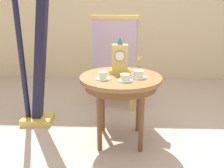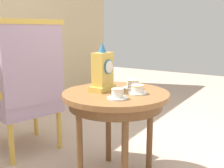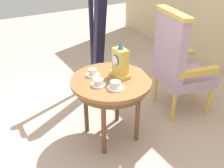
{
  "view_description": "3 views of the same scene",
  "coord_description": "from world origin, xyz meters",
  "px_view_note": "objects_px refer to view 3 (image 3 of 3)",
  "views": [
    {
      "loc": [
        0.01,
        -1.99,
        1.22
      ],
      "look_at": [
        -0.07,
        0.15,
        0.53
      ],
      "focal_mm": 38.27,
      "sensor_mm": 36.0,
      "label": 1
    },
    {
      "loc": [
        -1.49,
        -0.88,
        1.06
      ],
      "look_at": [
        0.05,
        0.11,
        0.68
      ],
      "focal_mm": 42.45,
      "sensor_mm": 36.0,
      "label": 2
    },
    {
      "loc": [
        1.77,
        -0.99,
        1.75
      ],
      "look_at": [
        0.09,
        0.01,
        0.64
      ],
      "focal_mm": 41.76,
      "sensor_mm": 36.0,
      "label": 3
    }
  ],
  "objects_px": {
    "mantel_clock": "(120,63)",
    "teacup_right": "(98,83)",
    "side_table": "(111,87)",
    "teacup_left": "(93,73)",
    "teacup_center": "(116,85)",
    "armchair": "(178,62)",
    "harp": "(97,39)"
  },
  "relations": [
    {
      "from": "side_table",
      "to": "teacup_right",
      "type": "distance_m",
      "value": 0.18
    },
    {
      "from": "side_table",
      "to": "teacup_left",
      "type": "bearing_deg",
      "value": -144.79
    },
    {
      "from": "side_table",
      "to": "teacup_left",
      "type": "height_order",
      "value": "teacup_left"
    },
    {
      "from": "teacup_center",
      "to": "mantel_clock",
      "type": "distance_m",
      "value": 0.25
    },
    {
      "from": "armchair",
      "to": "harp",
      "type": "bearing_deg",
      "value": -147.96
    },
    {
      "from": "teacup_center",
      "to": "teacup_left",
      "type": "bearing_deg",
      "value": -168.8
    },
    {
      "from": "teacup_left",
      "to": "teacup_right",
      "type": "relative_size",
      "value": 0.98
    },
    {
      "from": "side_table",
      "to": "teacup_right",
      "type": "relative_size",
      "value": 5.64
    },
    {
      "from": "teacup_left",
      "to": "teacup_center",
      "type": "distance_m",
      "value": 0.31
    },
    {
      "from": "mantel_clock",
      "to": "harp",
      "type": "bearing_deg",
      "value": 165.38
    },
    {
      "from": "teacup_right",
      "to": "armchair",
      "type": "xyz_separation_m",
      "value": [
        -0.08,
        1.0,
        -0.07
      ]
    },
    {
      "from": "teacup_center",
      "to": "armchair",
      "type": "bearing_deg",
      "value": 102.63
    },
    {
      "from": "mantel_clock",
      "to": "teacup_right",
      "type": "bearing_deg",
      "value": -78.59
    },
    {
      "from": "teacup_center",
      "to": "armchair",
      "type": "xyz_separation_m",
      "value": [
        -0.2,
        0.9,
        -0.08
      ]
    },
    {
      "from": "armchair",
      "to": "harp",
      "type": "distance_m",
      "value": 0.99
    },
    {
      "from": "teacup_right",
      "to": "mantel_clock",
      "type": "relative_size",
      "value": 0.39
    },
    {
      "from": "teacup_right",
      "to": "armchair",
      "type": "height_order",
      "value": "armchair"
    },
    {
      "from": "harp",
      "to": "teacup_center",
      "type": "bearing_deg",
      "value": -19.8
    },
    {
      "from": "armchair",
      "to": "harp",
      "type": "height_order",
      "value": "harp"
    },
    {
      "from": "teacup_right",
      "to": "teacup_center",
      "type": "distance_m",
      "value": 0.15
    },
    {
      "from": "mantel_clock",
      "to": "armchair",
      "type": "relative_size",
      "value": 0.29
    },
    {
      "from": "teacup_center",
      "to": "harp",
      "type": "xyz_separation_m",
      "value": [
        -1.04,
        0.37,
        0.02
      ]
    },
    {
      "from": "teacup_center",
      "to": "armchair",
      "type": "distance_m",
      "value": 0.92
    },
    {
      "from": "side_table",
      "to": "harp",
      "type": "distance_m",
      "value": 0.95
    },
    {
      "from": "teacup_left",
      "to": "teacup_center",
      "type": "height_order",
      "value": "teacup_center"
    },
    {
      "from": "armchair",
      "to": "harp",
      "type": "xyz_separation_m",
      "value": [
        -0.84,
        -0.52,
        0.09
      ]
    },
    {
      "from": "teacup_right",
      "to": "side_table",
      "type": "bearing_deg",
      "value": 103.99
    },
    {
      "from": "mantel_clock",
      "to": "harp",
      "type": "distance_m",
      "value": 0.9
    },
    {
      "from": "side_table",
      "to": "teacup_center",
      "type": "relative_size",
      "value": 5.11
    },
    {
      "from": "side_table",
      "to": "teacup_center",
      "type": "distance_m",
      "value": 0.19
    },
    {
      "from": "side_table",
      "to": "teacup_right",
      "type": "bearing_deg",
      "value": -76.01
    },
    {
      "from": "side_table",
      "to": "mantel_clock",
      "type": "height_order",
      "value": "mantel_clock"
    }
  ]
}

